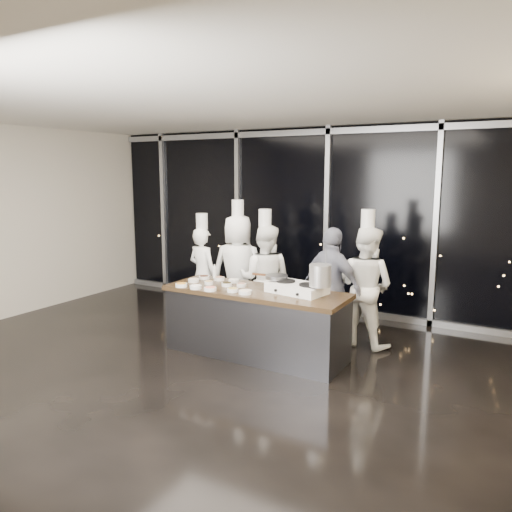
{
  "coord_description": "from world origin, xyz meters",
  "views": [
    {
      "loc": [
        3.15,
        -4.68,
        2.43
      ],
      "look_at": [
        -0.16,
        1.2,
        1.29
      ],
      "focal_mm": 35.0,
      "sensor_mm": 36.0,
      "label": 1
    }
  ],
  "objects_px": {
    "chef_left": "(238,269)",
    "guest": "(332,287)",
    "stove": "(297,288)",
    "demo_counter": "(256,322)",
    "chef_right": "(365,286)",
    "stock_pot": "(320,275)",
    "frying_pan": "(276,277)",
    "chef_center": "(265,279)",
    "chef_far_left": "(203,273)"
  },
  "relations": [
    {
      "from": "frying_pan",
      "to": "demo_counter",
      "type": "bearing_deg",
      "value": -132.46
    },
    {
      "from": "chef_center",
      "to": "chef_right",
      "type": "relative_size",
      "value": 0.98
    },
    {
      "from": "stove",
      "to": "chef_left",
      "type": "relative_size",
      "value": 0.39
    },
    {
      "from": "stove",
      "to": "chef_right",
      "type": "relative_size",
      "value": 0.41
    },
    {
      "from": "frying_pan",
      "to": "chef_center",
      "type": "xyz_separation_m",
      "value": [
        -0.56,
        0.73,
        -0.22
      ]
    },
    {
      "from": "demo_counter",
      "to": "chef_right",
      "type": "relative_size",
      "value": 1.28
    },
    {
      "from": "stove",
      "to": "chef_center",
      "type": "relative_size",
      "value": 0.42
    },
    {
      "from": "chef_left",
      "to": "guest",
      "type": "distance_m",
      "value": 1.66
    },
    {
      "from": "frying_pan",
      "to": "chef_far_left",
      "type": "distance_m",
      "value": 1.95
    },
    {
      "from": "chef_left",
      "to": "chef_far_left",
      "type": "bearing_deg",
      "value": -3.55
    },
    {
      "from": "chef_right",
      "to": "stock_pot",
      "type": "bearing_deg",
      "value": 91.47
    },
    {
      "from": "stock_pot",
      "to": "chef_left",
      "type": "distance_m",
      "value": 2.12
    },
    {
      "from": "chef_center",
      "to": "frying_pan",
      "type": "bearing_deg",
      "value": 113.57
    },
    {
      "from": "demo_counter",
      "to": "chef_left",
      "type": "height_order",
      "value": "chef_left"
    },
    {
      "from": "chef_far_left",
      "to": "stove",
      "type": "bearing_deg",
      "value": 168.45
    },
    {
      "from": "stove",
      "to": "chef_center",
      "type": "distance_m",
      "value": 1.2
    },
    {
      "from": "stove",
      "to": "frying_pan",
      "type": "relative_size",
      "value": 1.49
    },
    {
      "from": "stove",
      "to": "frying_pan",
      "type": "xyz_separation_m",
      "value": [
        -0.33,
        0.06,
        0.1
      ]
    },
    {
      "from": "chef_center",
      "to": "chef_left",
      "type": "bearing_deg",
      "value": -31.39
    },
    {
      "from": "stove",
      "to": "stock_pot",
      "type": "relative_size",
      "value": 2.91
    },
    {
      "from": "stock_pot",
      "to": "chef_center",
      "type": "distance_m",
      "value": 1.54
    },
    {
      "from": "demo_counter",
      "to": "stock_pot",
      "type": "xyz_separation_m",
      "value": [
        0.89,
        0.04,
        0.72
      ]
    },
    {
      "from": "guest",
      "to": "chef_left",
      "type": "bearing_deg",
      "value": 14.15
    },
    {
      "from": "stock_pot",
      "to": "chef_left",
      "type": "height_order",
      "value": "chef_left"
    },
    {
      "from": "chef_left",
      "to": "chef_right",
      "type": "height_order",
      "value": "chef_left"
    },
    {
      "from": "frying_pan",
      "to": "stock_pot",
      "type": "height_order",
      "value": "stock_pot"
    },
    {
      "from": "stock_pot",
      "to": "chef_right",
      "type": "height_order",
      "value": "chef_right"
    },
    {
      "from": "chef_left",
      "to": "guest",
      "type": "xyz_separation_m",
      "value": [
        1.65,
        -0.17,
        -0.06
      ]
    },
    {
      "from": "stock_pot",
      "to": "chef_far_left",
      "type": "height_order",
      "value": "chef_far_left"
    },
    {
      "from": "chef_far_left",
      "to": "stock_pot",
      "type": "bearing_deg",
      "value": 169.91
    },
    {
      "from": "stock_pot",
      "to": "frying_pan",
      "type": "bearing_deg",
      "value": 169.46
    },
    {
      "from": "demo_counter",
      "to": "chef_right",
      "type": "height_order",
      "value": "chef_right"
    },
    {
      "from": "frying_pan",
      "to": "chef_far_left",
      "type": "xyz_separation_m",
      "value": [
        -1.75,
        0.8,
        -0.27
      ]
    },
    {
      "from": "guest",
      "to": "stove",
      "type": "bearing_deg",
      "value": 97.93
    },
    {
      "from": "demo_counter",
      "to": "stove",
      "type": "bearing_deg",
      "value": 11.26
    },
    {
      "from": "stock_pot",
      "to": "chef_center",
      "type": "bearing_deg",
      "value": 145.22
    },
    {
      "from": "chef_far_left",
      "to": "chef_center",
      "type": "distance_m",
      "value": 1.19
    },
    {
      "from": "frying_pan",
      "to": "chef_left",
      "type": "height_order",
      "value": "chef_left"
    },
    {
      "from": "frying_pan",
      "to": "guest",
      "type": "relative_size",
      "value": 0.32
    },
    {
      "from": "stove",
      "to": "chef_right",
      "type": "xyz_separation_m",
      "value": [
        0.59,
        1.0,
        -0.11
      ]
    },
    {
      "from": "chef_center",
      "to": "chef_far_left",
      "type": "bearing_deg",
      "value": -17.1
    },
    {
      "from": "stove",
      "to": "demo_counter",
      "type": "bearing_deg",
      "value": -158.7
    },
    {
      "from": "frying_pan",
      "to": "stock_pot",
      "type": "distance_m",
      "value": 0.7
    },
    {
      "from": "chef_left",
      "to": "guest",
      "type": "height_order",
      "value": "chef_left"
    },
    {
      "from": "stock_pot",
      "to": "chef_far_left",
      "type": "xyz_separation_m",
      "value": [
        -2.43,
        0.93,
        -0.38
      ]
    },
    {
      "from": "demo_counter",
      "to": "chef_far_left",
      "type": "height_order",
      "value": "chef_far_left"
    },
    {
      "from": "chef_far_left",
      "to": "chef_left",
      "type": "height_order",
      "value": "chef_left"
    },
    {
      "from": "chef_center",
      "to": "chef_right",
      "type": "height_order",
      "value": "chef_right"
    },
    {
      "from": "chef_far_left",
      "to": "chef_left",
      "type": "xyz_separation_m",
      "value": [
        0.61,
        0.12,
        0.1
      ]
    },
    {
      "from": "chef_left",
      "to": "chef_center",
      "type": "distance_m",
      "value": 0.61
    }
  ]
}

